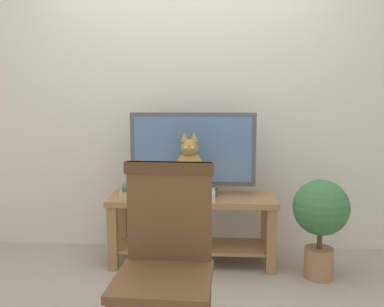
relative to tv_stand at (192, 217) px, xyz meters
The scene contains 9 objects.
ground_plane 0.74m from the tv_stand, 95.55° to the right, with size 12.00×12.00×0.00m, color gray.
back_wall 1.12m from the tv_stand, 98.26° to the left, with size 7.00×0.12×2.80m, color beige.
tv_stand is the anchor object (origin of this frame).
tv 0.50m from the tv_stand, 89.98° to the left, with size 0.97×0.20×0.64m.
media_box 0.20m from the tv_stand, 107.53° to the right, with size 0.38×0.27×0.06m.
cat 0.40m from the tv_stand, 103.15° to the right, with size 0.23×0.29×0.44m.
wooden_chair 1.27m from the tv_stand, 92.68° to the right, with size 0.46×0.46×0.98m.
book_stack 0.48m from the tv_stand, behind, with size 0.24×0.18×0.08m.
potted_plant 0.95m from the tv_stand, 13.30° to the right, with size 0.39×0.39×0.72m.
Camera 1 is at (0.23, -2.51, 1.31)m, focal length 39.48 mm.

